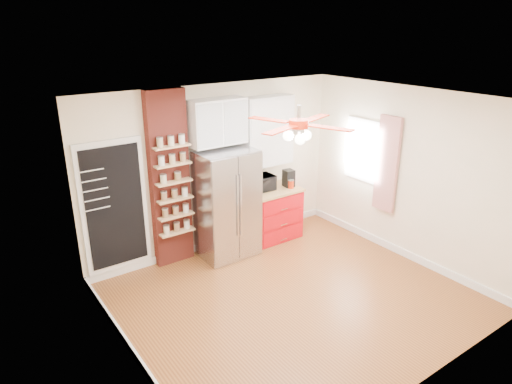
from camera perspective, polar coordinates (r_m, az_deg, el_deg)
floor at (r=6.48m, az=4.63°, el=-13.02°), size 4.50×4.50×0.00m
ceiling at (r=5.48m, az=5.44°, el=11.27°), size 4.50×4.50×0.00m
wall_back at (r=7.39m, az=-5.05°, el=2.91°), size 4.50×0.02×2.70m
wall_front at (r=4.67m, az=21.24°, el=-9.41°), size 4.50×0.02×2.70m
wall_left at (r=4.83m, az=-16.07°, el=-7.73°), size 0.02×4.00×2.70m
wall_right at (r=7.43m, az=18.41°, el=2.01°), size 0.02×4.00×2.70m
chalkboard at (r=6.79m, az=-17.25°, el=-1.80°), size 0.95×0.05×1.95m
brick_pillar at (r=6.95m, az=-10.75°, el=1.49°), size 0.60×0.16×2.70m
fridge at (r=7.22m, az=-3.78°, el=-1.47°), size 0.90×0.70×1.75m
upper_glass_cabinet at (r=7.01m, az=-4.87°, el=8.73°), size 0.90×0.35×0.70m
red_cabinet at (r=7.93m, az=2.07°, el=-2.69°), size 0.94×0.64×0.90m
upper_shelf_unit at (r=7.62m, az=1.42°, el=7.62°), size 0.90×0.30×1.15m
window at (r=7.89m, az=13.28°, el=5.09°), size 0.04×0.75×1.05m
curtain at (r=7.54m, az=16.06°, el=3.34°), size 0.06×0.40×1.55m
ceiling_fan at (r=5.53m, az=5.34°, el=8.45°), size 1.40×1.40×0.44m
toaster_oven at (r=7.66m, az=0.54°, el=1.10°), size 0.47×0.32×0.26m
coffee_maker at (r=7.87m, az=4.09°, el=1.74°), size 0.18×0.20×0.30m
canister_left at (r=7.81m, az=4.39°, el=0.96°), size 0.11×0.11×0.14m
canister_right at (r=7.93m, az=4.07°, el=1.32°), size 0.12×0.12×0.15m
pantry_jar_oats at (r=6.74m, az=-11.51°, el=1.58°), size 0.11×0.11×0.12m
pantry_jar_beans at (r=6.83m, az=-9.76°, el=1.94°), size 0.13×0.13×0.12m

